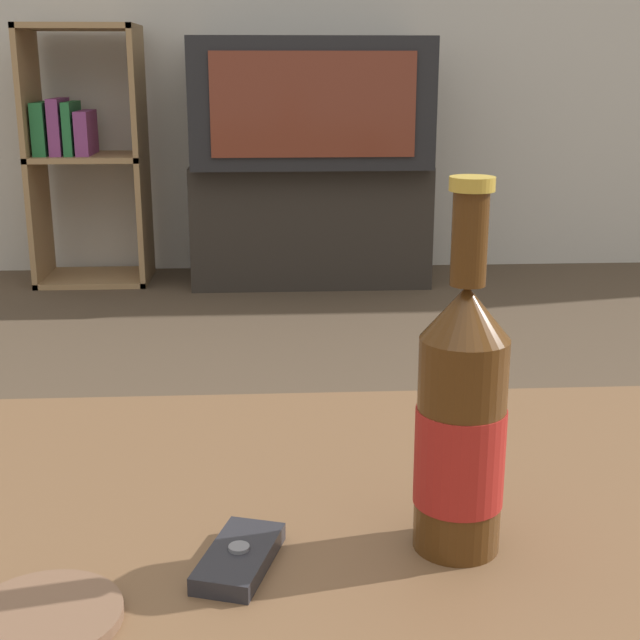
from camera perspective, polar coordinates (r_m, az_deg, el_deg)
The scene contains 6 objects.
tv_stand at distance 3.35m, azimuth -0.73°, elevation 6.24°, with size 0.87×0.36×0.44m.
television at distance 3.30m, azimuth -0.75°, elevation 13.80°, with size 0.83×0.53×0.44m.
bookshelf at distance 3.42m, azimuth -15.07°, elevation 10.47°, with size 0.41×0.30×0.93m.
beer_bottle at distance 0.68m, azimuth 8.63°, elevation -6.53°, with size 0.07×0.07×0.29m.
cell_phone at distance 0.69m, azimuth -5.59°, elevation -14.91°, with size 0.07×0.10×0.02m.
coaster at distance 0.66m, azimuth -17.69°, elevation -17.68°, with size 0.11×0.11×0.01m.
Camera 1 is at (0.00, -0.53, 0.79)m, focal length 50.00 mm.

